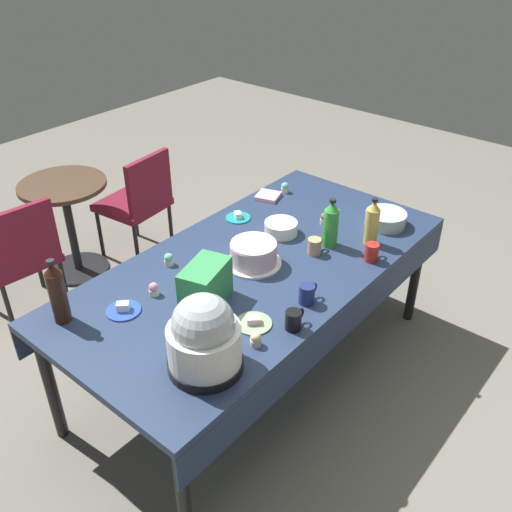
{
  "coord_description": "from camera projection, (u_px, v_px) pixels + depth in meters",
  "views": [
    {
      "loc": [
        -1.9,
        -1.59,
        2.4
      ],
      "look_at": [
        0.0,
        0.0,
        0.8
      ],
      "focal_mm": 39.75,
      "sensor_mm": 36.0,
      "label": 1
    }
  ],
  "objects": [
    {
      "name": "coffee_mug_red",
      "position": [
        372.0,
        252.0,
        2.98
      ],
      "size": [
        0.12,
        0.07,
        0.1
      ],
      "color": "#B2231E",
      "rests_on": "potluck_table"
    },
    {
      "name": "soda_bottle_ginger_ale",
      "position": [
        372.0,
        223.0,
        3.08
      ],
      "size": [
        0.07,
        0.07,
        0.28
      ],
      "color": "gold",
      "rests_on": "potluck_table"
    },
    {
      "name": "soda_bottle_cola",
      "position": [
        57.0,
        293.0,
        2.51
      ],
      "size": [
        0.08,
        0.08,
        0.33
      ],
      "color": "#33190F",
      "rests_on": "potluck_table"
    },
    {
      "name": "ground",
      "position": [
        256.0,
        368.0,
        3.38
      ],
      "size": [
        9.0,
        9.0,
        0.0
      ],
      "primitive_type": "plane",
      "color": "slate"
    },
    {
      "name": "potluck_table",
      "position": [
        256.0,
        274.0,
        3.01
      ],
      "size": [
        2.2,
        1.1,
        0.75
      ],
      "color": "navy",
      "rests_on": "ground"
    },
    {
      "name": "coffee_mug_tan",
      "position": [
        315.0,
        246.0,
        3.04
      ],
      "size": [
        0.11,
        0.07,
        0.09
      ],
      "color": "tan",
      "rests_on": "potluck_table"
    },
    {
      "name": "coffee_mug_black",
      "position": [
        294.0,
        320.0,
        2.52
      ],
      "size": [
        0.11,
        0.07,
        0.09
      ],
      "color": "black",
      "rests_on": "potluck_table"
    },
    {
      "name": "dessert_plate_sage",
      "position": [
        254.0,
        323.0,
        2.56
      ],
      "size": [
        0.17,
        0.17,
        0.04
      ],
      "color": "#8CA87F",
      "rests_on": "potluck_table"
    },
    {
      "name": "soda_carton",
      "position": [
        205.0,
        284.0,
        2.65
      ],
      "size": [
        0.29,
        0.23,
        0.2
      ],
      "primitive_type": "cube",
      "rotation": [
        0.0,
        0.0,
        0.28
      ],
      "color": "#338C4C",
      "rests_on": "potluck_table"
    },
    {
      "name": "slow_cooker",
      "position": [
        204.0,
        338.0,
        2.24
      ],
      "size": [
        0.31,
        0.31,
        0.35
      ],
      "color": "black",
      "rests_on": "potluck_table"
    },
    {
      "name": "maroon_chair_right",
      "position": [
        139.0,
        199.0,
        4.17
      ],
      "size": [
        0.49,
        0.49,
        0.85
      ],
      "color": "maroon",
      "rests_on": "ground"
    },
    {
      "name": "cupcake_lemon",
      "position": [
        169.0,
        259.0,
        2.96
      ],
      "size": [
        0.05,
        0.05,
        0.07
      ],
      "color": "beige",
      "rests_on": "potluck_table"
    },
    {
      "name": "paper_napkin_stack",
      "position": [
        268.0,
        196.0,
        3.62
      ],
      "size": [
        0.18,
        0.18,
        0.02
      ],
      "primitive_type": "cube",
      "rotation": [
        0.0,
        0.0,
        0.31
      ],
      "color": "pink",
      "rests_on": "potluck_table"
    },
    {
      "name": "frosted_layer_cake",
      "position": [
        254.0,
        254.0,
        2.94
      ],
      "size": [
        0.3,
        0.3,
        0.13
      ],
      "color": "silver",
      "rests_on": "potluck_table"
    },
    {
      "name": "dessert_plate_teal",
      "position": [
        238.0,
        217.0,
        3.39
      ],
      "size": [
        0.15,
        0.15,
        0.04
      ],
      "color": "teal",
      "rests_on": "potluck_table"
    },
    {
      "name": "maroon_chair_left",
      "position": [
        20.0,
        253.0,
        3.55
      ],
      "size": [
        0.48,
        0.48,
        0.85
      ],
      "color": "maroon",
      "rests_on": "ground"
    },
    {
      "name": "coffee_mug_navy",
      "position": [
        307.0,
        294.0,
        2.67
      ],
      "size": [
        0.12,
        0.08,
        0.1
      ],
      "color": "navy",
      "rests_on": "potluck_table"
    },
    {
      "name": "cupcake_cocoa",
      "position": [
        324.0,
        219.0,
        3.33
      ],
      "size": [
        0.05,
        0.05,
        0.07
      ],
      "color": "beige",
      "rests_on": "potluck_table"
    },
    {
      "name": "soda_bottle_lime_soda",
      "position": [
        331.0,
        224.0,
        3.07
      ],
      "size": [
        0.08,
        0.08,
        0.28
      ],
      "color": "green",
      "rests_on": "potluck_table"
    },
    {
      "name": "cupcake_rose",
      "position": [
        154.0,
        289.0,
        2.73
      ],
      "size": [
        0.05,
        0.05,
        0.07
      ],
      "color": "beige",
      "rests_on": "potluck_table"
    },
    {
      "name": "round_cafe_table",
      "position": [
        68.0,
        211.0,
        4.0
      ],
      "size": [
        0.6,
        0.6,
        0.72
      ],
      "color": "#473323",
      "rests_on": "ground"
    },
    {
      "name": "ceramic_snack_bowl",
      "position": [
        281.0,
        228.0,
        3.22
      ],
      "size": [
        0.19,
        0.19,
        0.07
      ],
      "primitive_type": "cylinder",
      "color": "silver",
      "rests_on": "potluck_table"
    },
    {
      "name": "dessert_plate_cobalt",
      "position": [
        123.0,
        309.0,
        2.64
      ],
      "size": [
        0.16,
        0.16,
        0.05
      ],
      "color": "#2D4CB2",
      "rests_on": "potluck_table"
    },
    {
      "name": "glass_salad_bowl",
      "position": [
        386.0,
        219.0,
        3.31
      ],
      "size": [
        0.24,
        0.24,
        0.08
      ],
      "primitive_type": "cylinder",
      "color": "#B2C6BC",
      "rests_on": "potluck_table"
    },
    {
      "name": "cupcake_berry",
      "position": [
        285.0,
        188.0,
        3.67
      ],
      "size": [
        0.05,
        0.05,
        0.07
      ],
      "color": "beige",
      "rests_on": "potluck_table"
    },
    {
      "name": "cupcake_vanilla",
      "position": [
        256.0,
        339.0,
        2.43
      ],
      "size": [
        0.05,
        0.05,
        0.07
      ],
      "color": "beige",
      "rests_on": "potluck_table"
    }
  ]
}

